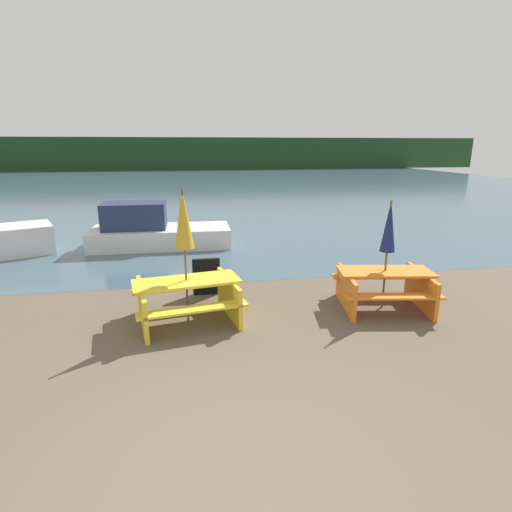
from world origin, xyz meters
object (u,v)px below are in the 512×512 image
at_px(boat, 154,231).
at_px(signboard, 206,277).
at_px(picnic_table_yellow, 187,296).
at_px(umbrella_navy, 389,227).
at_px(umbrella_gold, 183,220).
at_px(picnic_table_orange, 384,285).

height_order(boat, signboard, boat).
height_order(picnic_table_yellow, umbrella_navy, umbrella_navy).
height_order(umbrella_gold, signboard, umbrella_gold).
height_order(umbrella_navy, umbrella_gold, umbrella_gold).
bearing_deg(picnic_table_yellow, boat, 99.65).
relative_size(picnic_table_yellow, signboard, 2.64).
bearing_deg(umbrella_navy, umbrella_gold, 179.88).
distance_m(picnic_table_yellow, umbrella_navy, 3.76).
bearing_deg(picnic_table_orange, signboard, 158.72).
bearing_deg(boat, picnic_table_yellow, -79.64).
bearing_deg(signboard, umbrella_gold, -107.39).
bearing_deg(boat, umbrella_gold, -79.64).
distance_m(picnic_table_orange, boat, 7.20).
bearing_deg(umbrella_navy, picnic_table_yellow, 179.88).
distance_m(picnic_table_yellow, umbrella_gold, 1.32).
relative_size(umbrella_gold, boat, 0.56).
height_order(picnic_table_orange, umbrella_gold, umbrella_gold).
distance_m(umbrella_gold, signboard, 1.91).
relative_size(picnic_table_yellow, boat, 0.48).
bearing_deg(picnic_table_orange, picnic_table_yellow, 179.88).
distance_m(picnic_table_orange, umbrella_gold, 3.84).
bearing_deg(signboard, umbrella_navy, -21.28).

